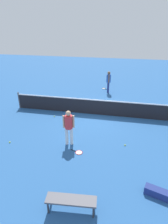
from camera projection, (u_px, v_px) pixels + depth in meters
name	position (u px, v px, depth m)	size (l,w,h in m)	color
ground_plane	(95.00, 114.00, 11.75)	(40.00, 40.00, 0.00)	#265693
court_net	(95.00, 107.00, 11.54)	(10.09, 0.09, 1.07)	#4C4C51
player_near_side	(69.00, 125.00, 8.49)	(0.53, 0.40, 1.70)	white
player_far_side	(109.00, 80.00, 14.89)	(0.40, 0.53, 1.70)	navy
tennis_racket_near_player	(78.00, 152.00, 8.33)	(0.61, 0.40, 0.03)	red
tennis_racket_far_player	(104.00, 89.00, 16.18)	(0.54, 0.52, 0.03)	black
tennis_ball_near_player	(125.00, 145.00, 8.77)	(0.07, 0.07, 0.07)	#C6E033
tennis_ball_by_net	(54.00, 116.00, 11.42)	(0.07, 0.07, 0.07)	#C6E033
tennis_ball_midcourt	(74.00, 118.00, 11.19)	(0.07, 0.07, 0.07)	#C6E033
tennis_ball_baseline	(10.00, 142.00, 8.99)	(0.07, 0.07, 0.07)	#C6E033
courtside_bench	(71.00, 201.00, 5.61)	(1.53, 0.54, 0.48)	#595960
equipment_bag	(156.00, 192.00, 6.23)	(0.85, 0.51, 0.28)	navy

